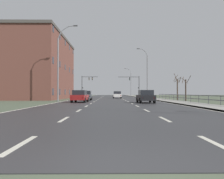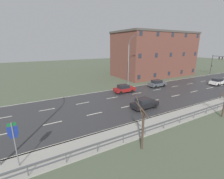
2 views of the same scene
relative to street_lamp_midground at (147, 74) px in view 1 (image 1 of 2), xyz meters
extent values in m
cube|color=#4C5642|center=(-7.46, 2.33, -5.20)|extent=(160.00, 160.00, 0.12)
cube|color=#303033|center=(-7.46, 14.33, -5.13)|extent=(14.00, 120.00, 0.02)
cube|color=beige|center=(-9.80, -43.67, -5.12)|extent=(0.16, 2.20, 0.01)
cube|color=beige|center=(-9.80, -38.27, -5.12)|extent=(0.16, 2.20, 0.01)
cube|color=beige|center=(-9.80, -32.87, -5.12)|extent=(0.16, 2.20, 0.01)
cube|color=beige|center=(-9.80, -27.47, -5.12)|extent=(0.16, 2.20, 0.01)
cube|color=beige|center=(-9.80, -22.07, -5.12)|extent=(0.16, 2.20, 0.01)
cube|color=beige|center=(-9.80, -16.67, -5.12)|extent=(0.16, 2.20, 0.01)
cube|color=beige|center=(-9.80, -11.27, -5.12)|extent=(0.16, 2.20, 0.01)
cube|color=beige|center=(-9.80, -5.87, -5.12)|extent=(0.16, 2.20, 0.01)
cube|color=beige|center=(-9.80, -0.47, -5.12)|extent=(0.16, 2.20, 0.01)
cube|color=beige|center=(-9.80, 4.93, -5.12)|extent=(0.16, 2.20, 0.01)
cube|color=beige|center=(-9.80, 10.33, -5.12)|extent=(0.16, 2.20, 0.01)
cube|color=beige|center=(-9.80, 15.73, -5.12)|extent=(0.16, 2.20, 0.01)
cube|color=beige|center=(-9.80, 21.13, -5.12)|extent=(0.16, 2.20, 0.01)
cube|color=beige|center=(-9.80, 26.53, -5.12)|extent=(0.16, 2.20, 0.01)
cube|color=beige|center=(-9.80, 31.93, -5.12)|extent=(0.16, 2.20, 0.01)
cube|color=beige|center=(-9.80, 37.33, -5.12)|extent=(0.16, 2.20, 0.01)
cube|color=beige|center=(-9.80, 42.73, -5.12)|extent=(0.16, 2.20, 0.01)
cube|color=beige|center=(-9.80, 48.13, -5.12)|extent=(0.16, 2.20, 0.01)
cube|color=beige|center=(-9.80, 53.53, -5.12)|extent=(0.16, 2.20, 0.01)
cube|color=beige|center=(-9.80, 58.93, -5.12)|extent=(0.16, 2.20, 0.01)
cube|color=beige|center=(-9.80, 64.33, -5.12)|extent=(0.16, 2.20, 0.01)
cube|color=beige|center=(-9.80, 69.73, -5.12)|extent=(0.16, 2.20, 0.01)
cube|color=beige|center=(-5.13, -43.67, -5.12)|extent=(0.16, 2.20, 0.01)
cube|color=beige|center=(-5.13, -38.27, -5.12)|extent=(0.16, 2.20, 0.01)
cube|color=beige|center=(-5.13, -32.87, -5.12)|extent=(0.16, 2.20, 0.01)
cube|color=beige|center=(-5.13, -27.47, -5.12)|extent=(0.16, 2.20, 0.01)
cube|color=beige|center=(-5.13, -22.07, -5.12)|extent=(0.16, 2.20, 0.01)
cube|color=beige|center=(-5.13, -16.67, -5.12)|extent=(0.16, 2.20, 0.01)
cube|color=beige|center=(-5.13, -11.27, -5.12)|extent=(0.16, 2.20, 0.01)
cube|color=beige|center=(-5.13, -5.87, -5.12)|extent=(0.16, 2.20, 0.01)
cube|color=beige|center=(-5.13, -0.47, -5.12)|extent=(0.16, 2.20, 0.01)
cube|color=beige|center=(-5.13, 4.93, -5.12)|extent=(0.16, 2.20, 0.01)
cube|color=beige|center=(-5.13, 10.33, -5.12)|extent=(0.16, 2.20, 0.01)
cube|color=beige|center=(-5.13, 15.73, -5.12)|extent=(0.16, 2.20, 0.01)
cube|color=beige|center=(-5.13, 21.13, -5.12)|extent=(0.16, 2.20, 0.01)
cube|color=beige|center=(-5.13, 26.53, -5.12)|extent=(0.16, 2.20, 0.01)
cube|color=beige|center=(-5.13, 31.93, -5.12)|extent=(0.16, 2.20, 0.01)
cube|color=beige|center=(-5.13, 37.33, -5.12)|extent=(0.16, 2.20, 0.01)
cube|color=beige|center=(-5.13, 42.73, -5.12)|extent=(0.16, 2.20, 0.01)
cube|color=beige|center=(-5.13, 48.13, -5.12)|extent=(0.16, 2.20, 0.01)
cube|color=beige|center=(-5.13, 53.53, -5.12)|extent=(0.16, 2.20, 0.01)
cube|color=beige|center=(-5.13, 58.93, -5.12)|extent=(0.16, 2.20, 0.01)
cube|color=beige|center=(-5.13, 64.33, -5.12)|extent=(0.16, 2.20, 0.01)
cube|color=beige|center=(-5.13, 69.73, -5.12)|extent=(0.16, 2.20, 0.01)
cube|color=beige|center=(-0.61, 14.33, -5.12)|extent=(0.16, 120.00, 0.01)
cube|color=beige|center=(-14.31, 14.33, -5.12)|extent=(0.16, 120.00, 0.01)
cube|color=gray|center=(1.04, 14.33, -5.08)|extent=(3.00, 120.00, 0.12)
cube|color=slate|center=(-0.38, 14.33, -5.08)|extent=(0.16, 120.00, 0.12)
cube|color=#515459|center=(2.39, -21.13, -4.19)|extent=(0.06, 39.94, 0.08)
cube|color=#515459|center=(2.39, -21.13, -4.59)|extent=(0.06, 39.94, 0.08)
cylinder|color=#515459|center=(2.39, -27.78, -4.64)|extent=(0.07, 0.07, 1.00)
cylinder|color=#515459|center=(2.39, -25.12, -4.64)|extent=(0.07, 0.07, 1.00)
cylinder|color=#515459|center=(2.39, -22.46, -4.64)|extent=(0.07, 0.07, 1.00)
cylinder|color=#515459|center=(2.39, -19.80, -4.64)|extent=(0.07, 0.07, 1.00)
cylinder|color=#515459|center=(2.39, -17.13, -4.64)|extent=(0.07, 0.07, 1.00)
cylinder|color=#515459|center=(2.39, -14.47, -4.64)|extent=(0.07, 0.07, 1.00)
cylinder|color=#515459|center=(2.39, -11.81, -4.64)|extent=(0.07, 0.07, 1.00)
cylinder|color=#515459|center=(2.39, -9.15, -4.64)|extent=(0.07, 0.07, 1.00)
cylinder|color=#515459|center=(2.39, -6.48, -4.64)|extent=(0.07, 0.07, 1.00)
cylinder|color=#515459|center=(2.39, -3.82, -4.64)|extent=(0.07, 0.07, 1.00)
cylinder|color=#515459|center=(2.39, -1.16, -4.64)|extent=(0.07, 0.07, 1.00)
cylinder|color=slate|center=(0.14, 0.00, -0.64)|extent=(0.20, 0.20, 8.99)
cylinder|color=slate|center=(-0.04, 0.00, 4.24)|extent=(0.46, 0.11, 0.82)
cylinder|color=slate|center=(-0.57, 0.00, 4.87)|extent=(0.76, 0.11, 0.58)
cylinder|color=slate|center=(-1.34, 0.00, 5.19)|extent=(0.86, 0.11, 0.26)
cube|color=#333335|center=(-1.76, 0.00, 5.21)|extent=(0.56, 0.24, 0.12)
cylinder|color=slate|center=(0.14, 37.63, -0.88)|extent=(0.20, 0.20, 8.51)
cylinder|color=slate|center=(-0.07, 37.63, 3.80)|extent=(0.50, 0.11, 0.91)
cylinder|color=slate|center=(-0.65, 37.63, 4.51)|extent=(0.84, 0.11, 0.63)
cylinder|color=slate|center=(-1.51, 37.63, 4.86)|extent=(0.95, 0.11, 0.27)
cube|color=#333335|center=(-1.98, 37.63, 4.89)|extent=(0.56, 0.24, 0.12)
cylinder|color=slate|center=(-15.06, -15.05, -0.60)|extent=(0.20, 0.20, 9.07)
cylinder|color=slate|center=(-14.83, -15.05, 4.44)|extent=(0.57, 0.11, 1.06)
cylinder|color=slate|center=(-14.13, -15.05, 5.27)|extent=(0.98, 0.11, 0.73)
cylinder|color=slate|center=(-13.12, -15.05, 5.68)|extent=(1.12, 0.11, 0.30)
cube|color=#333335|center=(-12.57, -15.05, 5.73)|extent=(0.56, 0.24, 0.12)
cylinder|color=#38383A|center=(0.44, 16.23, -2.22)|extent=(0.18, 0.18, 5.83)
cylinder|color=#38383A|center=(-2.45, 16.23, 0.44)|extent=(5.76, 0.12, 0.12)
cube|color=black|center=(-2.16, 16.23, -0.11)|extent=(0.20, 0.28, 0.80)
sphere|color=#2D2D2D|center=(-2.16, 16.08, 0.15)|extent=(0.14, 0.14, 0.14)
sphere|color=#2D2D2D|center=(-2.16, 16.08, -0.11)|extent=(0.14, 0.14, 0.14)
sphere|color=green|center=(-2.16, 16.08, -0.37)|extent=(0.14, 0.14, 0.14)
cube|color=black|center=(0.22, 16.18, -2.54)|extent=(0.18, 0.12, 0.32)
cylinder|color=#38383A|center=(-15.36, 17.55, -2.17)|extent=(0.18, 0.18, 5.95)
cylinder|color=#38383A|center=(-13.17, 17.55, 0.56)|extent=(4.39, 0.12, 0.12)
cube|color=black|center=(-13.39, 17.55, 0.01)|extent=(0.20, 0.28, 0.80)
sphere|color=#2D2D2D|center=(-13.39, 17.40, 0.27)|extent=(0.14, 0.14, 0.14)
sphere|color=#F2AD19|center=(-13.39, 17.40, 0.01)|extent=(0.14, 0.14, 0.14)
sphere|color=#2D2D2D|center=(-13.39, 17.40, -0.25)|extent=(0.14, 0.14, 0.14)
cube|color=black|center=(-12.51, 17.55, 0.01)|extent=(0.20, 0.28, 0.80)
sphere|color=#2D2D2D|center=(-12.51, 17.40, 0.27)|extent=(0.14, 0.14, 0.14)
sphere|color=#F2AD19|center=(-12.51, 17.40, 0.01)|extent=(0.14, 0.14, 0.14)
sphere|color=#2D2D2D|center=(-12.51, 17.40, -0.25)|extent=(0.14, 0.14, 0.14)
cube|color=black|center=(-15.14, 17.50, -2.54)|extent=(0.18, 0.12, 0.32)
cube|color=#474C51|center=(-11.56, -9.56, -4.49)|extent=(1.83, 4.13, 0.64)
cube|color=black|center=(-11.56, -9.81, -3.87)|extent=(1.59, 2.03, 0.60)
cube|color=slate|center=(-11.58, -8.86, -3.89)|extent=(1.41, 0.10, 0.51)
cylinder|color=black|center=(-10.77, -8.27, -4.81)|extent=(0.23, 0.66, 0.66)
cylinder|color=black|center=(-12.39, -8.30, -4.81)|extent=(0.23, 0.66, 0.66)
cylinder|color=black|center=(-10.73, -10.81, -4.81)|extent=(0.23, 0.66, 0.66)
cylinder|color=black|center=(-12.35, -10.84, -4.81)|extent=(0.23, 0.66, 0.66)
cube|color=red|center=(-12.19, -11.60, -4.49)|extent=(0.16, 0.04, 0.14)
cube|color=red|center=(-10.87, -11.57, -4.49)|extent=(0.16, 0.04, 0.14)
cube|color=silver|center=(-5.98, 4.01, -4.49)|extent=(1.76, 4.10, 0.64)
cube|color=black|center=(-5.98, 3.76, -3.87)|extent=(1.56, 2.00, 0.60)
cube|color=slate|center=(-5.98, 4.71, -3.89)|extent=(1.40, 0.08, 0.51)
cylinder|color=black|center=(-5.17, 5.28, -4.81)|extent=(0.22, 0.66, 0.66)
cylinder|color=black|center=(-6.79, 5.28, -4.81)|extent=(0.22, 0.66, 0.66)
cylinder|color=black|center=(-5.17, 2.74, -4.81)|extent=(0.22, 0.66, 0.66)
cylinder|color=black|center=(-6.79, 2.74, -4.81)|extent=(0.22, 0.66, 0.66)
cube|color=red|center=(-6.64, 1.98, -4.49)|extent=(0.16, 0.04, 0.14)
cube|color=red|center=(-5.32, 1.98, -4.49)|extent=(0.16, 0.04, 0.14)
cube|color=black|center=(-3.32, -20.32, -4.49)|extent=(1.87, 4.15, 0.64)
cube|color=black|center=(-3.31, -20.57, -3.87)|extent=(1.61, 2.04, 0.60)
cube|color=slate|center=(-3.34, -19.62, -3.89)|extent=(1.41, 0.12, 0.51)
cylinder|color=black|center=(-2.55, -19.02, -4.81)|extent=(0.24, 0.67, 0.66)
cylinder|color=black|center=(-4.16, -19.07, -4.81)|extent=(0.24, 0.67, 0.66)
cylinder|color=black|center=(-2.48, -21.57, -4.81)|extent=(0.24, 0.67, 0.66)
cylinder|color=black|center=(-4.10, -21.61, -4.81)|extent=(0.24, 0.67, 0.66)
cube|color=red|center=(-3.93, -22.36, -4.49)|extent=(0.16, 0.04, 0.14)
cube|color=red|center=(-2.61, -22.33, -4.49)|extent=(0.16, 0.04, 0.14)
cube|color=maroon|center=(-11.50, -18.38, -4.49)|extent=(1.97, 4.19, 0.64)
cube|color=black|center=(-11.52, -18.63, -3.87)|extent=(1.66, 2.08, 0.60)
cube|color=slate|center=(-11.47, -17.68, -3.89)|extent=(1.41, 0.15, 0.51)
cylinder|color=black|center=(-10.63, -17.15, -4.81)|extent=(0.25, 0.67, 0.66)
cylinder|color=black|center=(-12.24, -17.07, -4.81)|extent=(0.25, 0.67, 0.66)
cylinder|color=black|center=(-10.76, -19.69, -4.81)|extent=(0.25, 0.67, 0.66)
cylinder|color=black|center=(-12.38, -19.61, -4.81)|extent=(0.25, 0.67, 0.66)
cube|color=red|center=(-12.27, -20.37, -4.49)|extent=(0.16, 0.05, 0.14)
cube|color=red|center=(-10.95, -20.44, -4.49)|extent=(0.16, 0.05, 0.14)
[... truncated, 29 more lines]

